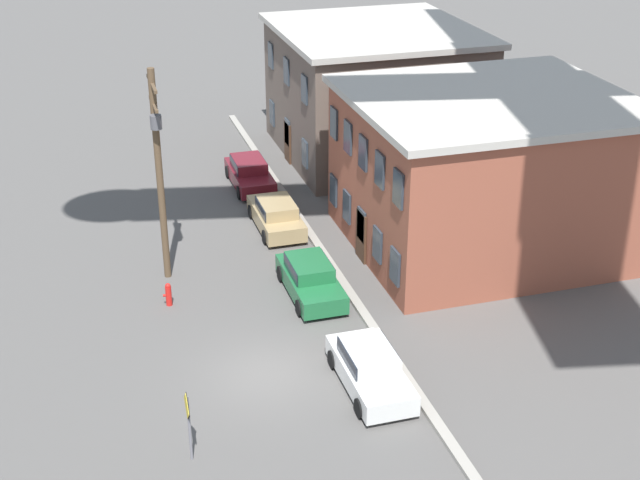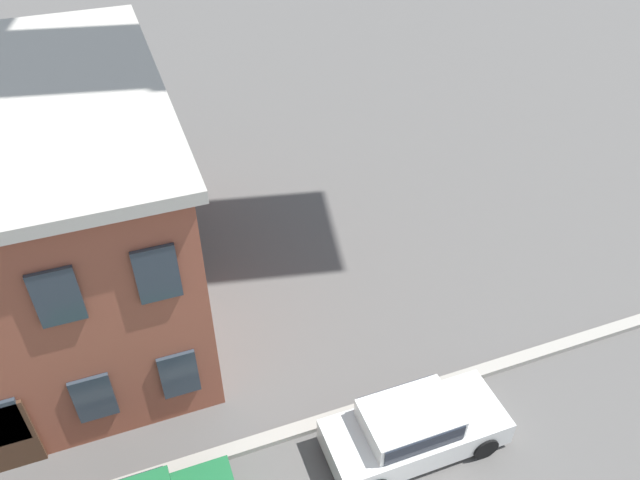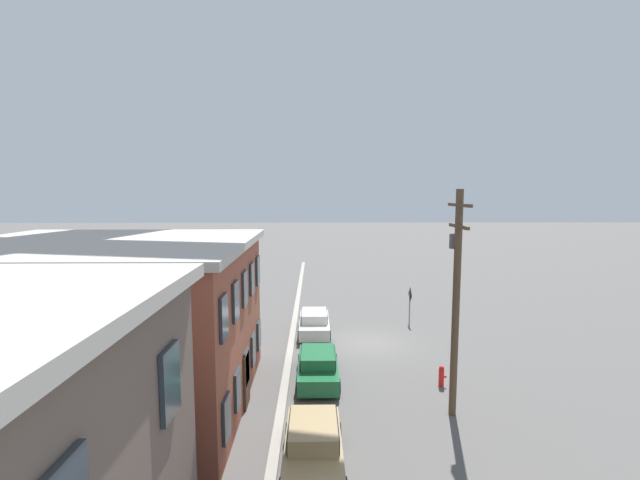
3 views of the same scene
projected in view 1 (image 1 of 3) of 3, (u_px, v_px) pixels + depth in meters
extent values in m
plane|color=#565451|center=(266.00, 374.00, 30.67)|extent=(200.00, 200.00, 0.00)
cube|color=#9E998E|center=(389.00, 351.00, 31.79)|extent=(56.00, 0.36, 0.16)
cube|color=#66564C|center=(374.00, 94.00, 48.88)|extent=(10.46, 9.79, 6.74)
cube|color=#B7B2A8|center=(376.00, 30.00, 47.34)|extent=(10.96, 10.29, 0.30)
cube|color=#2D3842|center=(272.00, 113.00, 51.35)|extent=(0.90, 0.10, 1.40)
cube|color=#2D3842|center=(271.00, 55.00, 49.87)|extent=(0.90, 0.10, 1.40)
cube|color=#2D3842|center=(287.00, 132.00, 48.34)|extent=(0.90, 0.10, 1.40)
cube|color=#2D3842|center=(286.00, 71.00, 46.87)|extent=(0.90, 0.10, 1.40)
cube|color=#2D3842|center=(305.00, 154.00, 45.34)|extent=(0.90, 0.10, 1.40)
cube|color=#2D3842|center=(304.00, 89.00, 43.86)|extent=(0.90, 0.10, 1.40)
cube|color=#472D1E|center=(288.00, 142.00, 48.60)|extent=(1.10, 0.10, 2.20)
cube|color=brown|center=(485.00, 175.00, 38.48)|extent=(9.92, 11.09, 6.50)
cube|color=#B7B2A8|center=(491.00, 99.00, 36.99)|extent=(10.42, 11.59, 0.30)
cube|color=#2D3842|center=(333.00, 190.00, 41.17)|extent=(0.90, 0.10, 1.40)
cube|color=#2D3842|center=(334.00, 123.00, 39.74)|extent=(0.90, 0.10, 1.40)
cube|color=#2D3842|center=(347.00, 207.00, 39.46)|extent=(0.90, 0.10, 1.40)
cube|color=#2D3842|center=(348.00, 137.00, 38.03)|extent=(0.90, 0.10, 1.40)
cube|color=#2D3842|center=(361.00, 225.00, 37.75)|extent=(0.90, 0.10, 1.40)
cube|color=#2D3842|center=(363.00, 153.00, 36.32)|extent=(0.90, 0.10, 1.40)
cube|color=#2D3842|center=(377.00, 245.00, 36.04)|extent=(0.90, 0.10, 1.40)
cube|color=#2D3842|center=(380.00, 170.00, 34.61)|extent=(0.90, 0.10, 1.40)
cube|color=#2D3842|center=(395.00, 267.00, 34.33)|extent=(0.90, 0.10, 1.40)
cube|color=#2D3842|center=(398.00, 189.00, 32.90)|extent=(0.90, 0.10, 1.40)
cube|color=#472D1E|center=(361.00, 236.00, 37.98)|extent=(1.10, 0.10, 2.20)
cube|color=maroon|center=(250.00, 177.00, 45.61)|extent=(4.40, 1.80, 0.70)
cube|color=maroon|center=(249.00, 164.00, 45.51)|extent=(2.20, 1.51, 0.55)
cube|color=#1E232D|center=(249.00, 164.00, 45.51)|extent=(2.02, 1.58, 0.48)
cylinder|color=black|center=(273.00, 189.00, 44.67)|extent=(0.66, 0.22, 0.66)
cylinder|color=black|center=(240.00, 193.00, 44.23)|extent=(0.66, 0.22, 0.66)
cylinder|color=black|center=(260.00, 169.00, 47.17)|extent=(0.66, 0.22, 0.66)
cylinder|color=black|center=(228.00, 172.00, 46.73)|extent=(0.66, 0.22, 0.66)
cube|color=tan|center=(276.00, 218.00, 41.03)|extent=(4.40, 1.80, 0.70)
cube|color=tan|center=(277.00, 207.00, 40.58)|extent=(2.20, 1.51, 0.55)
cube|color=#1E232D|center=(277.00, 207.00, 40.58)|extent=(2.02, 1.58, 0.48)
cylinder|color=black|center=(251.00, 212.00, 42.15)|extent=(0.66, 0.22, 0.66)
cylinder|color=black|center=(286.00, 207.00, 42.59)|extent=(0.66, 0.22, 0.66)
cylinder|color=black|center=(266.00, 237.00, 39.65)|extent=(0.66, 0.22, 0.66)
cylinder|color=black|center=(302.00, 232.00, 40.09)|extent=(0.66, 0.22, 0.66)
cube|color=#1E6638|center=(311.00, 283.00, 35.42)|extent=(4.40, 1.80, 0.70)
cube|color=#1E6638|center=(309.00, 267.00, 35.32)|extent=(2.20, 1.51, 0.55)
cube|color=#1E232D|center=(309.00, 267.00, 35.32)|extent=(2.02, 1.58, 0.48)
cylinder|color=black|center=(342.00, 302.00, 34.48)|extent=(0.66, 0.22, 0.66)
cylinder|color=black|center=(300.00, 308.00, 34.04)|extent=(0.66, 0.22, 0.66)
cylinder|color=black|center=(321.00, 268.00, 36.97)|extent=(0.66, 0.22, 0.66)
cylinder|color=black|center=(281.00, 274.00, 36.54)|extent=(0.66, 0.22, 0.66)
cube|color=silver|center=(370.00, 374.00, 29.75)|extent=(4.40, 1.80, 0.70)
cube|color=silver|center=(369.00, 355.00, 29.65)|extent=(2.20, 1.51, 0.55)
cube|color=#1E232D|center=(369.00, 355.00, 29.65)|extent=(2.02, 1.58, 0.48)
cylinder|color=black|center=(410.00, 399.00, 28.81)|extent=(0.66, 0.22, 0.66)
cylinder|color=black|center=(360.00, 408.00, 28.37)|extent=(0.66, 0.22, 0.66)
cylinder|color=black|center=(379.00, 352.00, 31.31)|extent=(0.66, 0.22, 0.66)
cylinder|color=black|center=(333.00, 359.00, 30.87)|extent=(0.66, 0.22, 0.66)
cylinder|color=slate|center=(190.00, 428.00, 26.17)|extent=(0.08, 0.08, 2.27)
cube|color=yellow|center=(187.00, 406.00, 25.81)|extent=(0.91, 0.03, 0.91)
cube|color=black|center=(187.00, 406.00, 25.81)|extent=(0.98, 0.02, 0.98)
cylinder|color=brown|center=(160.00, 178.00, 35.13)|extent=(0.28, 0.28, 8.82)
cube|color=brown|center=(152.00, 84.00, 33.46)|extent=(2.40, 0.12, 0.12)
cube|color=brown|center=(153.00, 104.00, 33.81)|extent=(2.00, 0.12, 0.12)
cylinder|color=#515156|center=(156.00, 122.00, 33.77)|extent=(0.44, 0.44, 0.55)
cylinder|color=red|center=(169.00, 296.00, 34.73)|extent=(0.24, 0.24, 0.80)
sphere|color=red|center=(168.00, 286.00, 34.53)|extent=(0.22, 0.22, 0.22)
cylinder|color=red|center=(165.00, 295.00, 34.67)|extent=(0.10, 0.12, 0.10)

